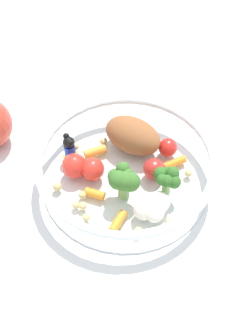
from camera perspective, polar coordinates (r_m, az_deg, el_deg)
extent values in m
plane|color=white|center=(0.58, -1.11, -1.04)|extent=(2.40, 2.40, 0.00)
cylinder|color=white|center=(0.57, 0.00, -1.37)|extent=(0.22, 0.22, 0.01)
torus|color=white|center=(0.54, 0.00, 1.16)|extent=(0.23, 0.23, 0.01)
ellipsoid|color=brown|center=(0.58, 0.91, 4.37)|extent=(0.08, 0.10, 0.05)
cylinder|color=#7FAD5B|center=(0.54, -0.31, -2.95)|extent=(0.01, 0.01, 0.02)
sphere|color=#386B28|center=(0.52, 0.17, -0.95)|extent=(0.02, 0.02, 0.02)
sphere|color=#386B28|center=(0.52, -0.41, -0.09)|extent=(0.02, 0.02, 0.02)
sphere|color=#386B28|center=(0.53, -1.46, -1.10)|extent=(0.02, 0.02, 0.02)
sphere|color=#386B28|center=(0.51, -1.07, -1.61)|extent=(0.02, 0.02, 0.02)
sphere|color=#386B28|center=(0.51, -0.23, -1.80)|extent=(0.02, 0.02, 0.02)
sphere|color=#386B28|center=(0.52, 0.60, -1.87)|extent=(0.02, 0.02, 0.02)
cylinder|color=#7FAD5B|center=(0.54, 5.38, -2.58)|extent=(0.01, 0.01, 0.02)
sphere|color=#2D6023|center=(0.53, 6.22, -0.71)|extent=(0.02, 0.02, 0.02)
sphere|color=#2D6023|center=(0.53, 5.62, -0.71)|extent=(0.02, 0.02, 0.02)
sphere|color=#2D6023|center=(0.53, 4.65, -0.83)|extent=(0.02, 0.02, 0.02)
sphere|color=#2D6023|center=(0.52, 4.81, -1.59)|extent=(0.01, 0.01, 0.01)
sphere|color=#2D6023|center=(0.52, 5.46, -1.73)|extent=(0.02, 0.02, 0.02)
sphere|color=#2D6023|center=(0.53, 6.43, -1.84)|extent=(0.02, 0.02, 0.02)
sphere|color=silver|center=(0.53, 4.49, -4.55)|extent=(0.03, 0.03, 0.03)
sphere|color=silver|center=(0.52, 3.69, -4.66)|extent=(0.03, 0.03, 0.03)
sphere|color=silver|center=(0.53, 3.37, -5.00)|extent=(0.02, 0.02, 0.02)
sphere|color=silver|center=(0.52, 2.40, -5.60)|extent=(0.03, 0.03, 0.03)
sphere|color=silver|center=(0.52, 3.87, -5.99)|extent=(0.02, 0.02, 0.02)
sphere|color=silver|center=(0.52, 3.79, -5.12)|extent=(0.03, 0.03, 0.03)
cube|color=yellow|center=(0.59, -7.35, 1.50)|extent=(0.02, 0.01, 0.00)
cylinder|color=#1933B2|center=(0.58, -7.47, 2.28)|extent=(0.02, 0.02, 0.02)
sphere|color=black|center=(0.57, -7.65, 3.41)|extent=(0.02, 0.02, 0.02)
sphere|color=black|center=(0.57, -7.97, 4.22)|extent=(0.01, 0.01, 0.01)
sphere|color=black|center=(0.56, -7.43, 3.35)|extent=(0.01, 0.01, 0.01)
cylinder|color=orange|center=(0.58, 6.46, 0.68)|extent=(0.03, 0.01, 0.01)
cylinder|color=orange|center=(0.52, -1.06, -7.14)|extent=(0.03, 0.02, 0.01)
cylinder|color=orange|center=(0.54, -4.19, -3.45)|extent=(0.03, 0.03, 0.01)
cylinder|color=orange|center=(0.59, -4.14, 2.17)|extent=(0.03, 0.02, 0.01)
sphere|color=red|center=(0.56, 3.72, -0.13)|extent=(0.03, 0.03, 0.03)
sphere|color=red|center=(0.56, -4.47, -0.17)|extent=(0.03, 0.03, 0.03)
sphere|color=red|center=(0.56, -6.87, 0.28)|extent=(0.03, 0.03, 0.03)
sphere|color=red|center=(0.59, 5.59, 2.76)|extent=(0.03, 0.03, 0.03)
sphere|color=tan|center=(0.56, -9.12, -2.45)|extent=(0.01, 0.01, 0.01)
sphere|color=#D1B775|center=(0.57, 5.91, -0.44)|extent=(0.01, 0.01, 0.01)
sphere|color=#D1B775|center=(0.51, 1.60, -8.41)|extent=(0.01, 0.01, 0.01)
sphere|color=#D1B775|center=(0.60, -3.03, 3.59)|extent=(0.01, 0.01, 0.01)
sphere|color=tan|center=(0.62, 2.31, 5.48)|extent=(0.01, 0.01, 0.01)
sphere|color=#D1B775|center=(0.52, 5.75, -7.13)|extent=(0.01, 0.01, 0.01)
sphere|color=#D1B775|center=(0.54, -6.69, -4.89)|extent=(0.01, 0.01, 0.01)
sphere|color=#D1B775|center=(0.53, -5.32, -6.57)|extent=(0.01, 0.01, 0.01)
sphere|color=tan|center=(0.55, -5.81, -3.60)|extent=(0.01, 0.01, 0.01)
sphere|color=#D1B775|center=(0.54, -5.76, -5.04)|extent=(0.01, 0.01, 0.01)
sphere|color=tan|center=(0.60, -6.74, 2.85)|extent=(0.01, 0.01, 0.01)
sphere|color=#D1B775|center=(0.57, 8.30, -0.69)|extent=(0.01, 0.01, 0.01)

